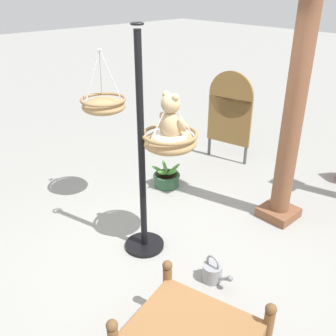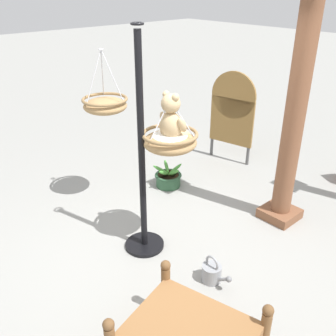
{
  "view_description": "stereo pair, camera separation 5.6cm",
  "coord_description": "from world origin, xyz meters",
  "px_view_note": "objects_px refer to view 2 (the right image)",
  "views": [
    {
      "loc": [
        2.51,
        -2.3,
        2.74
      ],
      "look_at": [
        -0.03,
        0.05,
        1.01
      ],
      "focal_mm": 40.5,
      "sensor_mm": 36.0,
      "label": 1
    },
    {
      "loc": [
        2.55,
        -2.26,
        2.74
      ],
      "look_at": [
        -0.03,
        0.05,
        1.01
      ],
      "focal_mm": 40.5,
      "sensor_mm": 36.0,
      "label": 2
    }
  ],
  "objects_px": {
    "display_pole_central": "(143,189)",
    "teddy_bear": "(172,120)",
    "hanging_basket_with_teddy": "(170,141)",
    "greenhouse_pillar_right": "(295,111)",
    "hanging_basket_left_high": "(105,105)",
    "watering_can": "(212,273)",
    "potted_plant_flowering_red": "(168,178)",
    "display_sign_board": "(232,110)"
  },
  "relations": [
    {
      "from": "display_pole_central",
      "to": "display_sign_board",
      "type": "xyz_separation_m",
      "value": [
        -0.88,
        2.53,
        0.13
      ]
    },
    {
      "from": "display_pole_central",
      "to": "hanging_basket_left_high",
      "type": "height_order",
      "value": "display_pole_central"
    },
    {
      "from": "hanging_basket_with_teddy",
      "to": "watering_can",
      "type": "bearing_deg",
      "value": -6.93
    },
    {
      "from": "hanging_basket_with_teddy",
      "to": "teddy_bear",
      "type": "bearing_deg",
      "value": 90.0
    },
    {
      "from": "hanging_basket_with_teddy",
      "to": "greenhouse_pillar_right",
      "type": "xyz_separation_m",
      "value": [
        0.54,
        1.41,
        0.14
      ]
    },
    {
      "from": "hanging_basket_with_teddy",
      "to": "display_sign_board",
      "type": "distance_m",
      "value": 2.53
    },
    {
      "from": "greenhouse_pillar_right",
      "to": "potted_plant_flowering_red",
      "type": "height_order",
      "value": "greenhouse_pillar_right"
    },
    {
      "from": "hanging_basket_with_teddy",
      "to": "display_sign_board",
      "type": "xyz_separation_m",
      "value": [
        -1.03,
        2.28,
        -0.41
      ]
    },
    {
      "from": "display_pole_central",
      "to": "watering_can",
      "type": "distance_m",
      "value": 1.11
    },
    {
      "from": "display_pole_central",
      "to": "hanging_basket_left_high",
      "type": "distance_m",
      "value": 1.28
    },
    {
      "from": "hanging_basket_with_teddy",
      "to": "potted_plant_flowering_red",
      "type": "xyz_separation_m",
      "value": [
        -1.03,
        0.9,
        -1.16
      ]
    },
    {
      "from": "greenhouse_pillar_right",
      "to": "hanging_basket_with_teddy",
      "type": "bearing_deg",
      "value": -111.0
    },
    {
      "from": "potted_plant_flowering_red",
      "to": "watering_can",
      "type": "relative_size",
      "value": 1.27
    },
    {
      "from": "teddy_bear",
      "to": "display_pole_central",
      "type": "bearing_deg",
      "value": -118.74
    },
    {
      "from": "teddy_bear",
      "to": "potted_plant_flowering_red",
      "type": "bearing_deg",
      "value": 139.67
    },
    {
      "from": "teddy_bear",
      "to": "potted_plant_flowering_red",
      "type": "relative_size",
      "value": 1.11
    },
    {
      "from": "potted_plant_flowering_red",
      "to": "watering_can",
      "type": "xyz_separation_m",
      "value": [
        1.77,
        -0.99,
        -0.02
      ]
    },
    {
      "from": "display_sign_board",
      "to": "watering_can",
      "type": "bearing_deg",
      "value": -53.16
    },
    {
      "from": "hanging_basket_with_teddy",
      "to": "greenhouse_pillar_right",
      "type": "height_order",
      "value": "greenhouse_pillar_right"
    },
    {
      "from": "display_pole_central",
      "to": "hanging_basket_left_high",
      "type": "relative_size",
      "value": 3.13
    },
    {
      "from": "hanging_basket_with_teddy",
      "to": "display_sign_board",
      "type": "bearing_deg",
      "value": 114.38
    },
    {
      "from": "watering_can",
      "to": "greenhouse_pillar_right",
      "type": "bearing_deg",
      "value": 97.62
    },
    {
      "from": "greenhouse_pillar_right",
      "to": "watering_can",
      "type": "distance_m",
      "value": 2.0
    },
    {
      "from": "display_pole_central",
      "to": "potted_plant_flowering_red",
      "type": "bearing_deg",
      "value": 127.49
    },
    {
      "from": "greenhouse_pillar_right",
      "to": "potted_plant_flowering_red",
      "type": "bearing_deg",
      "value": -162.06
    },
    {
      "from": "hanging_basket_left_high",
      "to": "greenhouse_pillar_right",
      "type": "relative_size",
      "value": 0.26
    },
    {
      "from": "display_pole_central",
      "to": "greenhouse_pillar_right",
      "type": "distance_m",
      "value": 1.92
    },
    {
      "from": "teddy_bear",
      "to": "greenhouse_pillar_right",
      "type": "xyz_separation_m",
      "value": [
        0.54,
        1.38,
        -0.08
      ]
    },
    {
      "from": "display_pole_central",
      "to": "potted_plant_flowering_red",
      "type": "relative_size",
      "value": 5.41
    },
    {
      "from": "potted_plant_flowering_red",
      "to": "display_sign_board",
      "type": "bearing_deg",
      "value": 90.01
    },
    {
      "from": "hanging_basket_left_high",
      "to": "greenhouse_pillar_right",
      "type": "xyz_separation_m",
      "value": [
        1.77,
        1.37,
        0.05
      ]
    },
    {
      "from": "display_pole_central",
      "to": "watering_can",
      "type": "height_order",
      "value": "display_pole_central"
    },
    {
      "from": "potted_plant_flowering_red",
      "to": "hanging_basket_with_teddy",
      "type": "bearing_deg",
      "value": -41.08
    },
    {
      "from": "watering_can",
      "to": "display_sign_board",
      "type": "bearing_deg",
      "value": 126.84
    },
    {
      "from": "hanging_basket_with_teddy",
      "to": "greenhouse_pillar_right",
      "type": "distance_m",
      "value": 1.51
    },
    {
      "from": "display_pole_central",
      "to": "hanging_basket_with_teddy",
      "type": "xyz_separation_m",
      "value": [
        0.15,
        0.25,
        0.54
      ]
    },
    {
      "from": "display_pole_central",
      "to": "greenhouse_pillar_right",
      "type": "height_order",
      "value": "greenhouse_pillar_right"
    },
    {
      "from": "display_sign_board",
      "to": "greenhouse_pillar_right",
      "type": "bearing_deg",
      "value": -28.9
    },
    {
      "from": "hanging_basket_left_high",
      "to": "watering_can",
      "type": "bearing_deg",
      "value": -3.81
    },
    {
      "from": "hanging_basket_left_high",
      "to": "watering_can",
      "type": "xyz_separation_m",
      "value": [
        1.97,
        -0.13,
        -1.27
      ]
    },
    {
      "from": "hanging_basket_left_high",
      "to": "watering_can",
      "type": "height_order",
      "value": "hanging_basket_left_high"
    },
    {
      "from": "display_pole_central",
      "to": "teddy_bear",
      "type": "relative_size",
      "value": 4.89
    }
  ]
}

